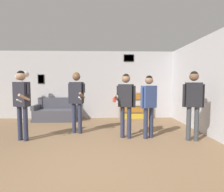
% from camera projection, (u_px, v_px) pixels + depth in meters
% --- Properties ---
extents(ground_plane, '(20.00, 20.00, 0.00)m').
position_uv_depth(ground_plane, '(83.00, 170.00, 2.83)').
color(ground_plane, '#846647').
extents(wall_back, '(8.59, 0.08, 2.70)m').
position_uv_depth(wall_back, '(97.00, 85.00, 7.09)').
color(wall_back, silver).
rests_on(wall_back, ground_plane).
extents(wall_right, '(0.06, 6.74, 2.70)m').
position_uv_depth(wall_right, '(202.00, 85.00, 5.00)').
color(wall_right, silver).
rests_on(wall_right, ground_plane).
extents(couch, '(1.61, 0.80, 0.85)m').
position_uv_depth(couch, '(56.00, 113.00, 6.70)').
color(couch, '#4C4C56').
rests_on(couch, ground_plane).
extents(bookshelf, '(1.14, 0.30, 1.03)m').
position_uv_depth(bookshelf, '(134.00, 106.00, 6.98)').
color(bookshelf, '#A87F51').
rests_on(bookshelf, ground_plane).
extents(floor_lamp, '(0.50, 0.28, 1.85)m').
position_uv_depth(floor_lamp, '(22.00, 82.00, 6.31)').
color(floor_lamp, '#ADA89E').
rests_on(floor_lamp, ground_plane).
extents(person_player_foreground_left, '(0.47, 0.57, 1.72)m').
position_uv_depth(person_player_foreground_left, '(22.00, 98.00, 4.24)').
color(person_player_foreground_left, '#2D334C').
rests_on(person_player_foreground_left, ground_plane).
extents(person_player_foreground_center, '(0.49, 0.54, 1.72)m').
position_uv_depth(person_player_foreground_center, '(77.00, 96.00, 4.88)').
color(person_player_foreground_center, '#2D334C').
rests_on(person_player_foreground_center, ground_plane).
extents(person_watcher_holding_cup, '(0.57, 0.36, 1.65)m').
position_uv_depth(person_watcher_holding_cup, '(126.00, 99.00, 4.45)').
color(person_watcher_holding_cup, '#2D334C').
rests_on(person_watcher_holding_cup, ground_plane).
extents(person_spectator_near_bookshelf, '(0.46, 0.33, 1.61)m').
position_uv_depth(person_spectator_near_bookshelf, '(149.00, 100.00, 4.44)').
color(person_spectator_near_bookshelf, '#2D334C').
rests_on(person_spectator_near_bookshelf, ground_plane).
extents(person_spectator_far_right, '(0.49, 0.28, 1.70)m').
position_uv_depth(person_spectator_far_right, '(193.00, 98.00, 4.23)').
color(person_spectator_far_right, '#3D4247').
rests_on(person_spectator_far_right, ground_plane).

